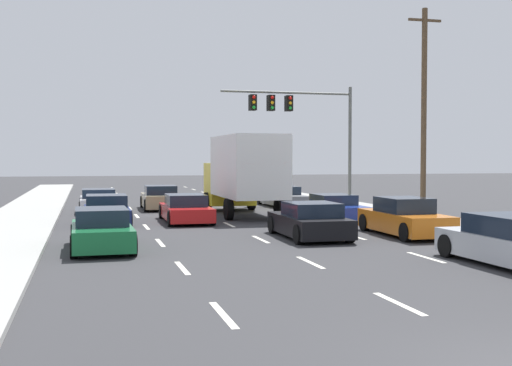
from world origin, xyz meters
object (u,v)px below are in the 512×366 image
(car_red, at_px, (186,209))
(traffic_signal_mast, at_px, (293,112))
(car_white, at_px, (99,201))
(car_green, at_px, (102,231))
(car_blue, at_px, (334,208))
(car_black, at_px, (310,222))
(car_orange, at_px, (404,218))
(utility_pole_mid, at_px, (424,108))
(car_gray, at_px, (282,197))
(car_tan, at_px, (160,198))
(car_navy, at_px, (106,211))
(box_truck, at_px, (243,171))

(car_red, distance_m, traffic_signal_mast, 13.78)
(car_white, height_order, car_red, car_red)
(car_white, relative_size, car_green, 1.01)
(car_green, distance_m, car_blue, 12.49)
(car_black, bearing_deg, car_orange, -2.00)
(car_white, bearing_deg, car_blue, -34.42)
(car_green, height_order, traffic_signal_mast, traffic_signal_mast)
(utility_pole_mid, bearing_deg, car_green, -148.96)
(car_orange, bearing_deg, car_red, 134.99)
(car_gray, height_order, utility_pole_mid, utility_pole_mid)
(car_orange, bearing_deg, car_tan, 117.17)
(car_gray, bearing_deg, car_navy, -142.69)
(car_red, bearing_deg, car_orange, -45.01)
(car_gray, distance_m, traffic_signal_mast, 5.73)
(car_gray, bearing_deg, traffic_signal_mast, 58.59)
(car_navy, distance_m, traffic_signal_mast, 16.01)
(car_white, height_order, traffic_signal_mast, traffic_signal_mast)
(car_green, xyz_separation_m, car_blue, (10.28, 7.10, -0.05))
(car_red, bearing_deg, car_gray, 48.60)
(box_truck, bearing_deg, traffic_signal_mast, 56.48)
(car_green, xyz_separation_m, box_truck, (6.89, 10.27, 1.55))
(car_white, xyz_separation_m, traffic_signal_mast, (11.67, 3.72, 5.01))
(car_black, bearing_deg, car_tan, 104.66)
(car_white, height_order, car_navy, car_navy)
(car_navy, relative_size, car_orange, 0.95)
(car_red, distance_m, utility_pole_mid, 13.50)
(car_gray, relative_size, car_orange, 1.04)
(car_green, distance_m, box_truck, 12.47)
(car_black, bearing_deg, car_blue, 61.48)
(car_navy, bearing_deg, car_gray, 37.31)
(utility_pole_mid, bearing_deg, car_gray, 135.80)
(car_red, relative_size, car_black, 1.11)
(car_green, height_order, car_tan, car_tan)
(car_green, bearing_deg, car_red, 64.52)
(car_white, height_order, car_gray, car_white)
(car_red, height_order, car_black, car_black)
(car_white, bearing_deg, car_tan, 15.04)
(car_tan, xyz_separation_m, car_blue, (6.87, -7.80, -0.07))
(car_navy, bearing_deg, car_tan, 67.03)
(car_navy, xyz_separation_m, box_truck, (6.52, 2.53, 1.56))
(car_white, relative_size, car_blue, 0.93)
(traffic_signal_mast, bearing_deg, car_black, -106.17)
(car_navy, xyz_separation_m, car_blue, (9.90, -0.65, -0.04))
(box_truck, xyz_separation_m, car_black, (0.12, -9.17, -1.55))
(car_tan, relative_size, box_truck, 0.52)
(car_green, xyz_separation_m, traffic_signal_mast, (11.84, 17.74, 4.98))
(car_green, xyz_separation_m, car_orange, (10.55, 0.98, 0.03))
(car_tan, distance_m, car_black, 14.26)
(car_orange, bearing_deg, box_truck, 111.49)
(car_white, bearing_deg, car_green, -90.70)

